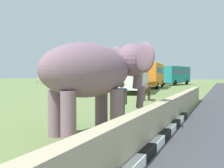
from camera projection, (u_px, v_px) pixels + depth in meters
The scene contains 8 objects.
barrier_parapet at pixel (137, 134), 5.80m from camera, with size 28.00×0.36×1.00m, color tan.
elephant at pixel (96, 72), 7.91m from camera, with size 3.95×3.44×3.00m.
person_handler at pixel (121, 101), 9.15m from camera, with size 0.48×0.58×1.66m.
bus_white at pixel (133, 73), 26.27m from camera, with size 8.54×3.87×3.50m.
bus_orange at pixel (152, 74), 35.72m from camera, with size 9.23×3.50×3.50m.
bus_teal at pixel (175, 74), 46.85m from camera, with size 8.80×4.52×3.50m.
cow_near at pixel (147, 89), 18.42m from camera, with size 1.91×1.08×1.23m.
hill_east at pixel (113, 82), 64.10m from camera, with size 42.94×34.35×14.26m.
Camera 1 is at (-3.48, 1.73, 1.89)m, focal length 39.70 mm.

